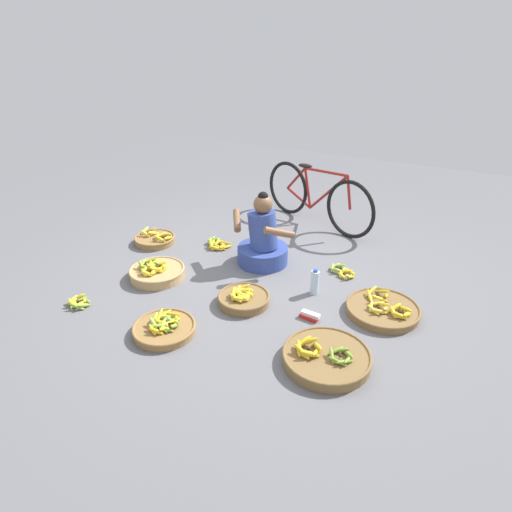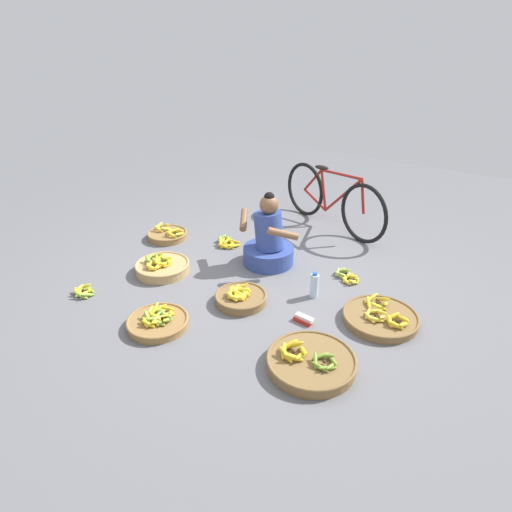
{
  "view_description": "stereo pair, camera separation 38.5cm",
  "coord_description": "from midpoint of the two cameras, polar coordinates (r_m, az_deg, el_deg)",
  "views": [
    {
      "loc": [
        1.65,
        -3.2,
        2.12
      ],
      "look_at": [
        0.0,
        -0.2,
        0.35
      ],
      "focal_mm": 30.15,
      "sensor_mm": 36.0,
      "label": 1
    },
    {
      "loc": [
        1.98,
        -3.0,
        2.12
      ],
      "look_at": [
        0.0,
        -0.2,
        0.35
      ],
      "focal_mm": 30.15,
      "sensor_mm": 36.0,
      "label": 2
    }
  ],
  "objects": [
    {
      "name": "loose_bananas_near_bicycle",
      "position": [
        4.31,
        8.88,
        -2.06
      ],
      "size": [
        0.3,
        0.26,
        0.08
      ],
      "color": "#9EB747",
      "rests_on": "ground"
    },
    {
      "name": "banana_basket_front_center",
      "position": [
        4.33,
        -15.54,
        -2.11
      ],
      "size": [
        0.54,
        0.54,
        0.17
      ],
      "color": "tan",
      "rests_on": "ground"
    },
    {
      "name": "water_bottle",
      "position": [
        3.91,
        4.99,
        -3.58
      ],
      "size": [
        0.08,
        0.08,
        0.25
      ],
      "color": "silver",
      "rests_on": "ground"
    },
    {
      "name": "packet_carton_stack",
      "position": [
        3.62,
        4.1,
        -8.04
      ],
      "size": [
        0.17,
        0.07,
        0.06
      ],
      "color": "red",
      "rests_on": "ground"
    },
    {
      "name": "bicycle_leaning",
      "position": [
        5.31,
        6.0,
        7.79
      ],
      "size": [
        1.61,
        0.64,
        0.73
      ],
      "color": "black",
      "rests_on": "ground"
    },
    {
      "name": "loose_bananas_near_vendor",
      "position": [
        4.86,
        -7.49,
        1.58
      ],
      "size": [
        0.31,
        0.28,
        0.1
      ],
      "color": "gold",
      "rests_on": "ground"
    },
    {
      "name": "banana_basket_front_right",
      "position": [
        5.06,
        -15.4,
        2.14
      ],
      "size": [
        0.46,
        0.46,
        0.15
      ],
      "color": "olive",
      "rests_on": "ground"
    },
    {
      "name": "banana_basket_front_left",
      "position": [
        3.19,
        5.8,
        -13.29
      ],
      "size": [
        0.65,
        0.65,
        0.16
      ],
      "color": "brown",
      "rests_on": "ground"
    },
    {
      "name": "banana_basket_mid_left",
      "position": [
        3.57,
        -15.16,
        -9.28
      ],
      "size": [
        0.5,
        0.5,
        0.14
      ],
      "color": "olive",
      "rests_on": "ground"
    },
    {
      "name": "banana_basket_mid_right",
      "position": [
        3.78,
        13.7,
        -6.95
      ],
      "size": [
        0.62,
        0.62,
        0.15
      ],
      "color": "brown",
      "rests_on": "ground"
    },
    {
      "name": "banana_basket_back_center",
      "position": [
        3.8,
        -4.57,
        -5.69
      ],
      "size": [
        0.46,
        0.46,
        0.16
      ],
      "color": "brown",
      "rests_on": "ground"
    },
    {
      "name": "ground_plane",
      "position": [
        4.17,
        -1.32,
        -3.24
      ],
      "size": [
        10.0,
        10.0,
        0.0
      ],
      "primitive_type": "plane",
      "color": "slate"
    },
    {
      "name": "vendor_woman_front",
      "position": [
        4.37,
        -1.65,
        1.9
      ],
      "size": [
        0.76,
        0.52,
        0.77
      ],
      "color": "#334793",
      "rests_on": "ground"
    },
    {
      "name": "loose_bananas_back_right",
      "position": [
        4.17,
        -24.97,
        -5.65
      ],
      "size": [
        0.24,
        0.21,
        0.09
      ],
      "color": "#8CAD38",
      "rests_on": "ground"
    }
  ]
}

